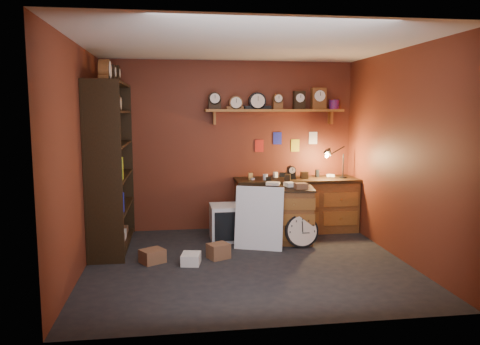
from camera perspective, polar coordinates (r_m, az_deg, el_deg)
name	(u,v)px	position (r m, az deg, el deg)	size (l,w,h in m)	color
floor	(247,263)	(6.04, 0.83, -10.94)	(4.00, 4.00, 0.00)	black
room_shell	(249,127)	(5.85, 1.13, 5.63)	(4.02, 3.62, 2.71)	maroon
shelving_unit	(108,159)	(6.73, -15.74, 1.61)	(0.47, 1.60, 2.58)	black
workbench	(296,202)	(7.53, 6.90, -3.56)	(1.95, 0.66, 1.36)	brown
low_cabinet	(289,212)	(6.91, 5.98, -4.86)	(0.79, 0.70, 0.90)	brown
big_round_clock	(302,231)	(6.70, 7.52, -7.08)	(0.47, 0.16, 0.47)	black
white_panel	(259,248)	(6.64, 2.31, -9.23)	(0.67, 0.03, 0.90)	silver
mini_fridge	(228,222)	(7.01, -1.52, -6.10)	(0.51, 0.53, 0.53)	silver
floor_box_a	(152,256)	(6.13, -10.63, -9.98)	(0.28, 0.24, 0.17)	brown
floor_box_b	(191,259)	(6.01, -5.99, -10.41)	(0.23, 0.27, 0.14)	white
floor_box_c	(218,251)	(6.20, -2.64, -9.53)	(0.26, 0.22, 0.19)	brown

